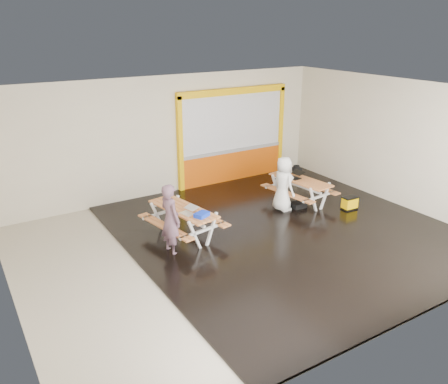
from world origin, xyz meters
TOP-DOWN VIEW (x-y plane):
  - room at (0.00, 0.00)m, footprint 10.02×8.02m
  - deck at (1.25, 0.00)m, footprint 7.50×7.98m
  - kiosk at (2.20, 3.93)m, footprint 3.88×0.16m
  - picnic_table_left at (-1.08, 0.99)m, footprint 1.64×2.14m
  - picnic_table_right at (2.71, 1.22)m, footprint 1.49×2.02m
  - person_left at (-1.65, 0.46)m, footprint 0.46×0.64m
  - person_right at (1.98, 1.07)m, footprint 0.48×0.74m
  - laptop_left at (-1.10, 0.65)m, footprint 0.42×0.39m
  - laptop_right at (2.66, 1.39)m, footprint 0.44×0.40m
  - blue_pouch at (-0.94, 0.33)m, footprint 0.39×0.34m
  - toolbox at (2.68, 1.89)m, footprint 0.47×0.36m
  - backpack at (3.08, 1.84)m, footprint 0.32×0.23m
  - dark_case at (2.45, 0.94)m, footprint 0.40×0.31m
  - fluke_bag at (3.57, 0.12)m, footprint 0.43×0.29m

SIDE VIEW (x-z plane):
  - deck at x=1.25m, z-range 0.00..0.05m
  - dark_case at x=2.45m, z-range 0.05..0.20m
  - fluke_bag at x=3.57m, z-range 0.04..0.40m
  - picnic_table_right at x=2.71m, z-range 0.20..0.95m
  - picnic_table_left at x=-1.08m, z-range 0.21..0.98m
  - backpack at x=3.08m, z-range 0.44..0.92m
  - person_right at x=1.98m, z-range 0.04..1.54m
  - laptop_right at x=2.66m, z-range 0.72..0.90m
  - person_left at x=-1.65m, z-range -0.01..1.64m
  - blue_pouch at x=-0.94m, z-range 0.78..0.87m
  - laptop_left at x=-1.10m, z-range 0.75..0.90m
  - toolbox at x=2.68m, z-range 0.73..0.97m
  - kiosk at x=2.20m, z-range -0.06..2.94m
  - room at x=0.00m, z-range -0.01..3.51m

